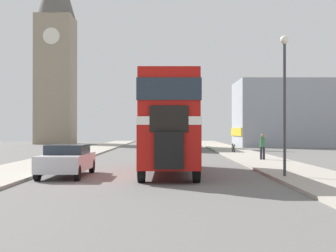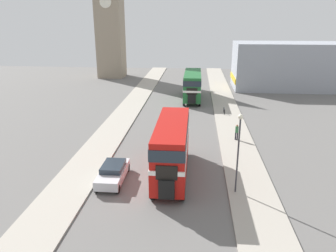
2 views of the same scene
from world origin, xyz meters
name	(u,v)px [view 1 (image 1 of 2)]	position (x,y,z in m)	size (l,w,h in m)	color
ground_plane	(152,176)	(0.00, 0.00, 0.00)	(120.00, 120.00, 0.00)	slate
sidewalk_right	(305,175)	(6.75, 0.00, 0.06)	(3.50, 120.00, 0.12)	#A8A093
double_decker_bus	(168,118)	(0.70, 1.35, 2.62)	(2.44, 9.56, 4.43)	#B2140F
bus_distant	(180,126)	(1.94, 27.55, 2.46)	(2.57, 10.41, 4.13)	#1E602D
car_parked_near	(66,160)	(-3.76, -0.09, 0.73)	(1.80, 4.46, 1.39)	silver
pedestrian_walking	(262,145)	(6.78, 9.60, 1.05)	(0.33, 0.33, 1.65)	#282833
bicycle_on_pavement	(233,148)	(6.28, 19.44, 0.48)	(0.05, 1.76, 0.78)	black
street_lamp	(284,84)	(5.53, -1.15, 3.96)	(0.36, 0.36, 5.86)	#38383D
church_tower	(55,46)	(-15.52, 46.63, 14.17)	(5.43, 5.43, 27.72)	gray
shop_building_block	(311,114)	(18.48, 37.13, 4.01)	(18.75, 8.96, 8.03)	#999EA8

